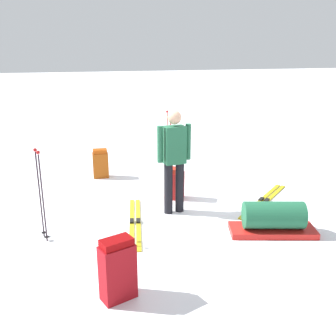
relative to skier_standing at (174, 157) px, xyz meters
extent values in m
plane|color=white|center=(-0.23, -0.04, -0.95)|extent=(80.00, 80.00, 0.00)
cylinder|color=black|center=(0.01, -0.10, -0.53)|extent=(0.14, 0.14, 0.85)
cylinder|color=black|center=(-0.01, 0.10, -0.53)|extent=(0.14, 0.14, 0.85)
cube|color=#1F593B|center=(0.00, 0.00, 0.20)|extent=(0.26, 0.36, 0.60)
cylinder|color=#1F593B|center=(0.03, -0.24, 0.23)|extent=(0.09, 0.09, 0.58)
cylinder|color=#1F593B|center=(-0.03, 0.24, 0.23)|extent=(0.09, 0.09, 0.58)
sphere|color=tan|center=(0.00, 0.00, 0.64)|extent=(0.22, 0.22, 0.22)
cube|color=#B3A315|center=(0.02, 1.71, -0.94)|extent=(1.31, 1.48, 0.02)
cube|color=black|center=(0.02, 1.71, -0.92)|extent=(0.14, 0.15, 0.03)
cube|color=#B3A315|center=(-0.05, 1.64, -0.94)|extent=(1.31, 1.48, 0.02)
cube|color=black|center=(-0.05, 1.64, -0.92)|extent=(0.14, 0.15, 0.03)
cube|color=gold|center=(0.26, -0.66, -0.94)|extent=(1.82, 0.40, 0.02)
cube|color=black|center=(0.26, -0.66, -0.92)|extent=(0.15, 0.09, 0.03)
cube|color=gold|center=(0.24, -0.76, -0.94)|extent=(1.82, 0.40, 0.02)
cube|color=black|center=(0.24, -0.76, -0.92)|extent=(0.15, 0.09, 0.03)
cube|color=maroon|center=(-0.59, 0.18, -0.71)|extent=(0.37, 0.40, 0.49)
cube|color=#9E2014|center=(-0.59, 0.18, -0.42)|extent=(0.34, 0.36, 0.08)
cube|color=maroon|center=(2.07, -1.23, -0.64)|extent=(0.32, 0.42, 0.64)
cube|color=#8B0608|center=(2.07, -1.23, -0.28)|extent=(0.29, 0.37, 0.08)
cube|color=#964410|center=(-2.14, -0.98, -0.69)|extent=(0.24, 0.33, 0.53)
cube|color=#A4410D|center=(-2.14, -0.98, -0.39)|extent=(0.21, 0.30, 0.08)
cylinder|color=black|center=(0.35, -2.06, -0.32)|extent=(0.02, 0.02, 1.27)
sphere|color=#A51919|center=(0.35, -2.06, 0.34)|extent=(0.05, 0.05, 0.05)
cylinder|color=black|center=(0.35, -2.06, -0.89)|extent=(0.07, 0.07, 0.01)
cylinder|color=black|center=(0.50, -2.02, -0.32)|extent=(0.02, 0.02, 1.27)
sphere|color=#A51919|center=(0.50, -2.02, 0.34)|extent=(0.05, 0.05, 0.05)
cylinder|color=black|center=(0.50, -2.02, -0.89)|extent=(0.07, 0.07, 0.01)
cylinder|color=maroon|center=(-1.86, 0.39, -0.28)|extent=(0.02, 0.02, 1.35)
sphere|color=#A51919|center=(-1.86, 0.39, 0.42)|extent=(0.05, 0.05, 0.05)
cylinder|color=black|center=(-1.86, 0.39, -0.89)|extent=(0.07, 0.07, 0.01)
cylinder|color=maroon|center=(-1.74, 0.43, -0.28)|extent=(0.02, 0.02, 1.35)
sphere|color=#A51919|center=(-1.74, 0.43, 0.42)|extent=(0.05, 0.05, 0.05)
cylinder|color=black|center=(-1.74, 0.43, -0.89)|extent=(0.07, 0.07, 0.01)
cube|color=red|center=(1.13, 1.18, -0.91)|extent=(0.77, 1.32, 0.09)
cylinder|color=#1F5F3F|center=(1.13, 1.18, -0.66)|extent=(0.62, 0.95, 0.40)
camera|label=1|loc=(5.68, -1.66, 1.66)|focal=41.18mm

